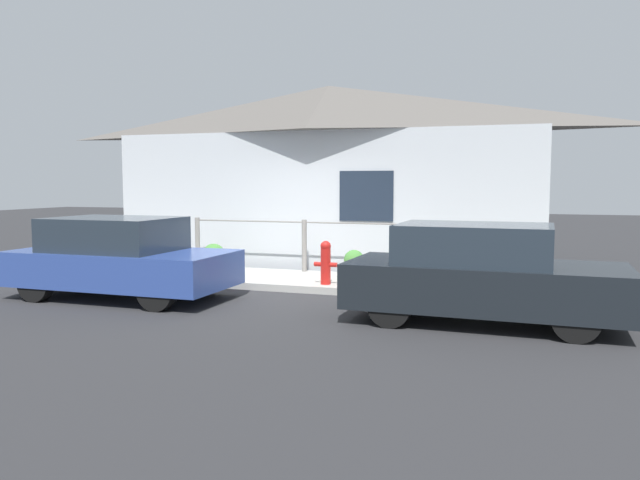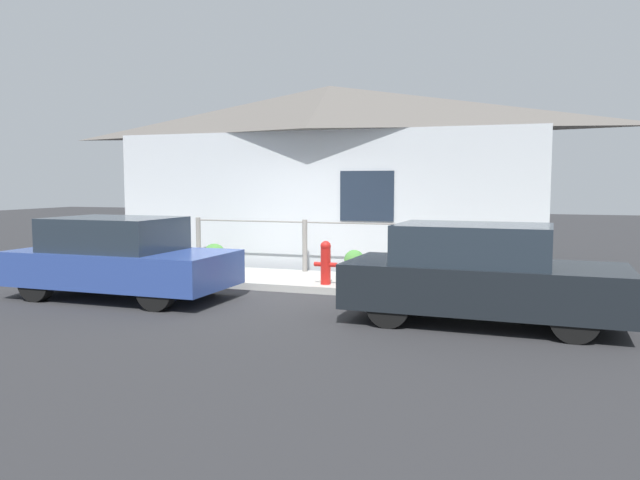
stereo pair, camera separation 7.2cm
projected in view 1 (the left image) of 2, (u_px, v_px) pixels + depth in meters
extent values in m
plane|color=#2D2D30|center=(271.00, 292.00, 10.86)|extent=(60.00, 60.00, 0.00)
cube|color=#B2AFA8|center=(290.00, 280.00, 11.72)|extent=(24.00, 1.84, 0.12)
cube|color=silver|center=(313.00, 203.00, 12.83)|extent=(9.15, 0.12, 2.96)
cube|color=#1E2838|center=(366.00, 196.00, 12.39)|extent=(1.10, 0.04, 1.00)
pyramid|color=#605B56|center=(329.00, 110.00, 13.63)|extent=(9.55, 2.20, 1.04)
cylinder|color=gray|center=(198.00, 242.00, 13.16)|extent=(0.10, 0.10, 1.03)
cylinder|color=gray|center=(304.00, 246.00, 12.40)|extent=(0.10, 0.10, 1.03)
cylinder|color=gray|center=(425.00, 250.00, 11.64)|extent=(0.10, 0.10, 1.03)
cylinder|color=gray|center=(304.00, 222.00, 12.36)|extent=(4.80, 0.03, 0.03)
cube|color=#2D4793|center=(123.00, 268.00, 10.21)|extent=(3.63, 1.70, 0.56)
cube|color=#232D38|center=(114.00, 234.00, 10.20)|extent=(2.00, 1.49, 0.54)
cylinder|color=black|center=(205.00, 277.00, 10.54)|extent=(0.60, 0.20, 0.60)
cylinder|color=black|center=(157.00, 291.00, 9.19)|extent=(0.60, 0.20, 0.60)
cylinder|color=black|center=(95.00, 271.00, 11.27)|extent=(0.60, 0.20, 0.60)
cylinder|color=black|center=(36.00, 283.00, 9.92)|extent=(0.60, 0.20, 0.60)
cube|color=black|center=(484.00, 285.00, 8.39)|extent=(3.69, 1.71, 0.60)
cube|color=#232D38|center=(474.00, 243.00, 8.39)|extent=(2.05, 1.47, 0.52)
cylinder|color=black|center=(572.00, 299.00, 8.66)|extent=(0.57, 0.22, 0.57)
cylinder|color=black|center=(576.00, 319.00, 7.38)|extent=(0.57, 0.22, 0.57)
cylinder|color=black|center=(412.00, 289.00, 9.43)|extent=(0.57, 0.22, 0.57)
cylinder|color=black|center=(390.00, 306.00, 8.16)|extent=(0.57, 0.22, 0.57)
cylinder|color=red|center=(326.00, 266.00, 10.84)|extent=(0.18, 0.18, 0.63)
sphere|color=red|center=(326.00, 246.00, 10.81)|extent=(0.18, 0.18, 0.18)
cylinder|color=red|center=(319.00, 264.00, 10.88)|extent=(0.16, 0.08, 0.08)
cylinder|color=red|center=(333.00, 265.00, 10.80)|extent=(0.16, 0.08, 0.08)
cylinder|color=#9E5638|center=(354.00, 273.00, 11.51)|extent=(0.26, 0.26, 0.20)
sphere|color=#4C8E3D|center=(354.00, 260.00, 11.49)|extent=(0.38, 0.38, 0.38)
cylinder|color=slate|center=(214.00, 267.00, 12.53)|extent=(0.20, 0.20, 0.14)
sphere|color=#4C8E3D|center=(214.00, 255.00, 12.51)|extent=(0.47, 0.47, 0.47)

